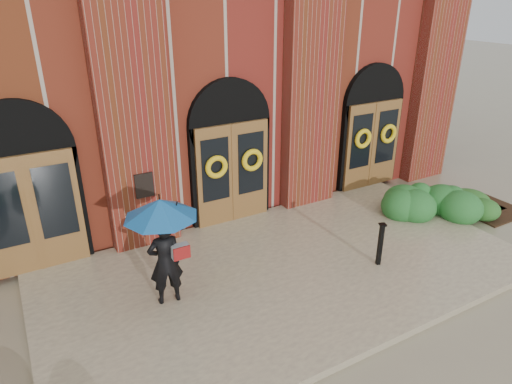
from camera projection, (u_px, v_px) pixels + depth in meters
ground at (292, 277)px, 9.54m from camera, size 90.00×90.00×0.00m
landing at (289, 271)px, 9.63m from camera, size 10.00×5.30×0.15m
church_building at (149, 55)px, 15.10m from camera, size 16.20×12.53×7.00m
man_with_umbrella at (163, 232)px, 8.01m from camera, size 1.46×1.46×2.10m
metal_post at (380, 243)px, 9.53m from camera, size 0.16×0.16×0.97m
hedge_wall_right at (446, 200)px, 12.11m from camera, size 3.07×1.23×0.79m
hedge_front_right at (491, 202)px, 12.33m from camera, size 1.45×1.24×0.51m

